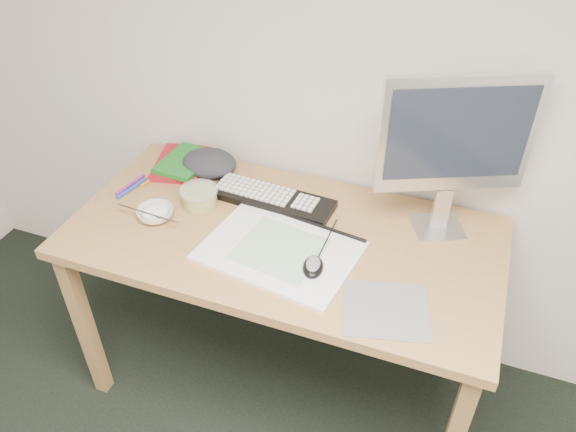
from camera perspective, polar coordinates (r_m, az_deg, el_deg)
name	(u,v)px	position (r m, az deg, el deg)	size (l,w,h in m)	color
desk	(283,253)	(1.88, -0.55, -3.73)	(1.40, 0.70, 0.75)	#AA794D
mousepad	(386,310)	(1.60, 9.91, -9.35)	(0.24, 0.21, 0.00)	gray
sketchpad	(280,251)	(1.75, -0.85, -3.57)	(0.47, 0.33, 0.01)	white
keyboard	(272,199)	(1.95, -1.59, 1.75)	(0.43, 0.14, 0.03)	black
monitor	(456,139)	(1.72, 16.68, 7.50)	(0.43, 0.22, 0.54)	silver
mouse	(313,264)	(1.67, 2.58, -4.91)	(0.06, 0.10, 0.03)	black
rice_bowl	(155,214)	(1.92, -13.32, 0.21)	(0.12, 0.12, 0.04)	white
chopsticks	(147,213)	(1.90, -14.14, 0.29)	(0.02, 0.02, 0.24)	#BABABC
fruit_tub	(200,197)	(1.95, -8.98, 1.90)	(0.13, 0.13, 0.06)	gold
book_red	(181,163)	(2.18, -10.81, 5.28)	(0.18, 0.24, 0.02)	maroon
book_green	(185,162)	(2.15, -10.41, 5.47)	(0.16, 0.21, 0.02)	#1B6C22
cloth_lump	(209,163)	(2.12, -8.02, 5.34)	(0.17, 0.14, 0.07)	#23252A
pencil_pink	(286,226)	(1.85, -0.22, -0.98)	(0.01, 0.01, 0.17)	#D2698A
pencil_tan	(299,224)	(1.86, 1.16, -0.81)	(0.01, 0.01, 0.20)	#A77B58
pencil_black	(305,230)	(1.83, 1.73, -1.42)	(0.01, 0.01, 0.17)	black
marker_blue	(132,188)	(2.09, -15.59, 2.74)	(0.01, 0.01, 0.14)	#213CB7
marker_orange	(153,178)	(2.13, -13.53, 3.79)	(0.01, 0.01, 0.13)	orange
marker_purple	(130,184)	(2.11, -15.72, 3.11)	(0.01, 0.01, 0.14)	#75258A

